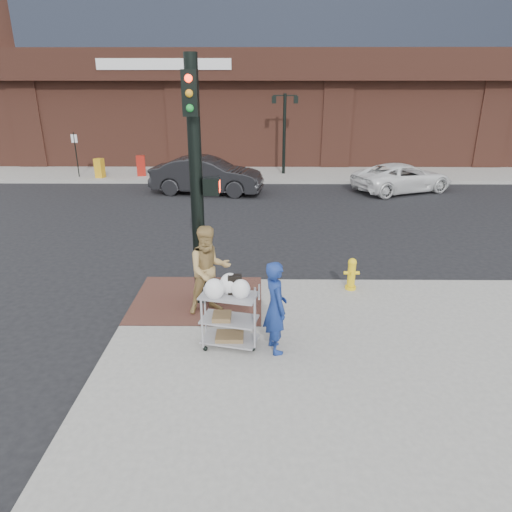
{
  "coord_description": "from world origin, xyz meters",
  "views": [
    {
      "loc": [
        0.77,
        -8.17,
        4.62
      ],
      "look_at": [
        0.69,
        0.71,
        1.25
      ],
      "focal_mm": 32.0,
      "sensor_mm": 36.0,
      "label": 1
    }
  ],
  "objects_px": {
    "minivan_white": "(403,178)",
    "lamp_post": "(284,125)",
    "pedestrian_tan": "(209,270)",
    "fire_hydrant": "(352,273)",
    "woman_blue": "(275,307)",
    "traffic_signal_pole": "(197,180)",
    "sedan_dark": "(207,175)",
    "utility_cart": "(229,315)"
  },
  "relations": [
    {
      "from": "minivan_white",
      "to": "lamp_post",
      "type": "bearing_deg",
      "value": 32.66
    },
    {
      "from": "pedestrian_tan",
      "to": "fire_hydrant",
      "type": "relative_size",
      "value": 2.45
    },
    {
      "from": "minivan_white",
      "to": "woman_blue",
      "type": "bearing_deg",
      "value": 132.99
    },
    {
      "from": "traffic_signal_pole",
      "to": "sedan_dark",
      "type": "bearing_deg",
      "value": 95.71
    },
    {
      "from": "sedan_dark",
      "to": "fire_hydrant",
      "type": "xyz_separation_m",
      "value": [
        4.47,
        -10.46,
        -0.27
      ]
    },
    {
      "from": "minivan_white",
      "to": "utility_cart",
      "type": "height_order",
      "value": "utility_cart"
    },
    {
      "from": "woman_blue",
      "to": "sedan_dark",
      "type": "xyz_separation_m",
      "value": [
        -2.63,
        13.05,
        -0.19
      ]
    },
    {
      "from": "sedan_dark",
      "to": "utility_cart",
      "type": "distance_m",
      "value": 13.03
    },
    {
      "from": "pedestrian_tan",
      "to": "fire_hydrant",
      "type": "distance_m",
      "value": 3.37
    },
    {
      "from": "pedestrian_tan",
      "to": "utility_cart",
      "type": "relative_size",
      "value": 1.36
    },
    {
      "from": "lamp_post",
      "to": "utility_cart",
      "type": "xyz_separation_m",
      "value": [
        -1.77,
        -16.96,
        -1.85
      ]
    },
    {
      "from": "traffic_signal_pole",
      "to": "utility_cart",
      "type": "bearing_deg",
      "value": -67.98
    },
    {
      "from": "pedestrian_tan",
      "to": "sedan_dark",
      "type": "relative_size",
      "value": 0.38
    },
    {
      "from": "woman_blue",
      "to": "lamp_post",
      "type": "bearing_deg",
      "value": -20.82
    },
    {
      "from": "woman_blue",
      "to": "fire_hydrant",
      "type": "distance_m",
      "value": 3.21
    },
    {
      "from": "minivan_white",
      "to": "fire_hydrant",
      "type": "bearing_deg",
      "value": 135.86
    },
    {
      "from": "lamp_post",
      "to": "minivan_white",
      "type": "relative_size",
      "value": 0.88
    },
    {
      "from": "minivan_white",
      "to": "pedestrian_tan",
      "type": "bearing_deg",
      "value": 125.7
    },
    {
      "from": "utility_cart",
      "to": "traffic_signal_pole",
      "type": "bearing_deg",
      "value": 112.02
    },
    {
      "from": "lamp_post",
      "to": "traffic_signal_pole",
      "type": "bearing_deg",
      "value": -99.24
    },
    {
      "from": "pedestrian_tan",
      "to": "fire_hydrant",
      "type": "bearing_deg",
      "value": -1.94
    },
    {
      "from": "sedan_dark",
      "to": "utility_cart",
      "type": "bearing_deg",
      "value": -163.77
    },
    {
      "from": "fire_hydrant",
      "to": "minivan_white",
      "type": "bearing_deg",
      "value": 68.3
    },
    {
      "from": "lamp_post",
      "to": "sedan_dark",
      "type": "distance_m",
      "value": 5.72
    },
    {
      "from": "woman_blue",
      "to": "fire_hydrant",
      "type": "relative_size",
      "value": 2.23
    },
    {
      "from": "lamp_post",
      "to": "woman_blue",
      "type": "relative_size",
      "value": 2.37
    },
    {
      "from": "lamp_post",
      "to": "sedan_dark",
      "type": "relative_size",
      "value": 0.82
    },
    {
      "from": "lamp_post",
      "to": "sedan_dark",
      "type": "xyz_separation_m",
      "value": [
        -3.59,
        -4.06,
        -1.81
      ]
    },
    {
      "from": "lamp_post",
      "to": "fire_hydrant",
      "type": "bearing_deg",
      "value": -86.56
    },
    {
      "from": "minivan_white",
      "to": "utility_cart",
      "type": "xyz_separation_m",
      "value": [
        -6.98,
        -13.33,
        0.13
      ]
    },
    {
      "from": "woman_blue",
      "to": "sedan_dark",
      "type": "relative_size",
      "value": 0.35
    },
    {
      "from": "pedestrian_tan",
      "to": "utility_cart",
      "type": "xyz_separation_m",
      "value": [
        0.48,
        -1.32,
        -0.31
      ]
    },
    {
      "from": "woman_blue",
      "to": "utility_cart",
      "type": "relative_size",
      "value": 1.24
    },
    {
      "from": "pedestrian_tan",
      "to": "minivan_white",
      "type": "relative_size",
      "value": 0.4
    },
    {
      "from": "woman_blue",
      "to": "minivan_white",
      "type": "xyz_separation_m",
      "value": [
        6.17,
        13.48,
        -0.36
      ]
    },
    {
      "from": "pedestrian_tan",
      "to": "fire_hydrant",
      "type": "xyz_separation_m",
      "value": [
        3.13,
        1.12,
        -0.54
      ]
    },
    {
      "from": "lamp_post",
      "to": "traffic_signal_pole",
      "type": "distance_m",
      "value": 15.43
    },
    {
      "from": "woman_blue",
      "to": "pedestrian_tan",
      "type": "distance_m",
      "value": 1.96
    },
    {
      "from": "lamp_post",
      "to": "minivan_white",
      "type": "bearing_deg",
      "value": -34.9
    },
    {
      "from": "woman_blue",
      "to": "fire_hydrant",
      "type": "xyz_separation_m",
      "value": [
        1.83,
        2.6,
        -0.46
      ]
    },
    {
      "from": "pedestrian_tan",
      "to": "minivan_white",
      "type": "height_order",
      "value": "pedestrian_tan"
    },
    {
      "from": "woman_blue",
      "to": "pedestrian_tan",
      "type": "relative_size",
      "value": 0.91
    }
  ]
}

